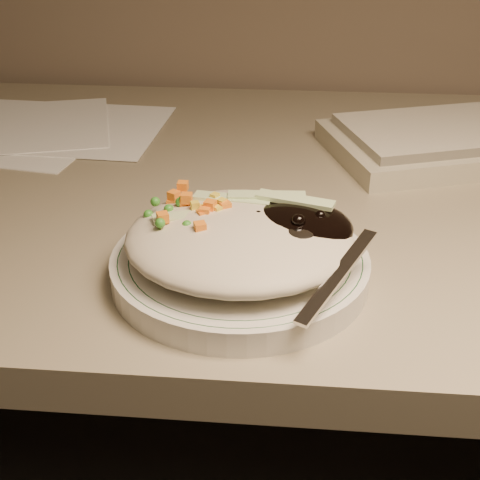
{
  "coord_description": "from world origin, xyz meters",
  "views": [
    {
      "loc": [
        -0.01,
        0.68,
        1.05
      ],
      "look_at": [
        -0.05,
        1.16,
        0.78
      ],
      "focal_mm": 50.0,
      "sensor_mm": 36.0,
      "label": 1
    }
  ],
  "objects": [
    {
      "name": "meal",
      "position": [
        -0.05,
        1.16,
        0.78
      ],
      "size": [
        0.21,
        0.19,
        0.05
      ],
      "color": "#AEA58D",
      "rests_on": "plate"
    },
    {
      "name": "plate_rim",
      "position": [
        -0.05,
        1.16,
        0.76
      ],
      "size": [
        0.21,
        0.21,
        0.0
      ],
      "color": "#144723",
      "rests_on": "plate"
    },
    {
      "name": "desk",
      "position": [
        0.0,
        1.38,
        0.54
      ],
      "size": [
        1.4,
        0.7,
        0.74
      ],
      "color": "gray",
      "rests_on": "ground"
    },
    {
      "name": "papers",
      "position": [
        -0.39,
        1.51,
        0.74
      ],
      "size": [
        0.4,
        0.28,
        0.0
      ],
      "color": "white",
      "rests_on": "desk"
    },
    {
      "name": "plate",
      "position": [
        -0.05,
        1.16,
        0.75
      ],
      "size": [
        0.22,
        0.22,
        0.02
      ],
      "primitive_type": "cylinder",
      "color": "silver",
      "rests_on": "desk"
    }
  ]
}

